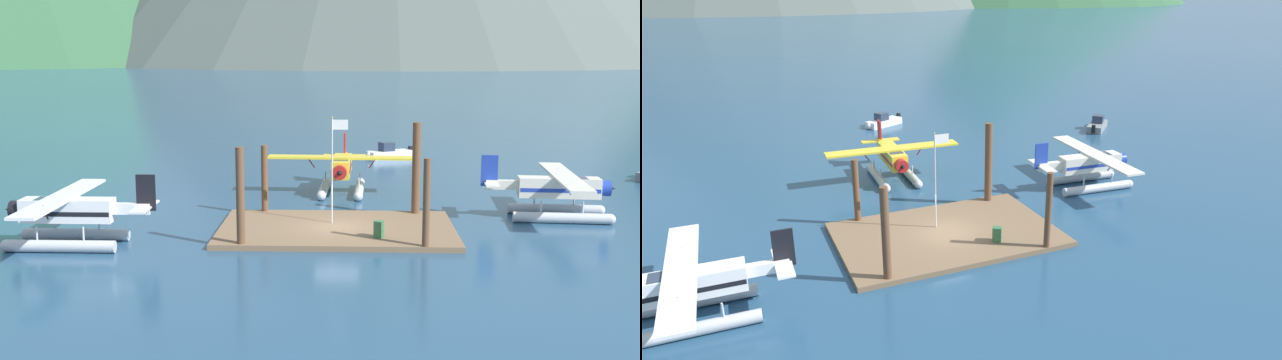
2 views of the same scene
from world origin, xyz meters
TOP-DOWN VIEW (x-y plane):
  - ground_plane at (0.00, 0.00)m, footprint 1200.00×1200.00m
  - dock_platform at (0.00, 0.00)m, footprint 13.21×8.75m
  - piling_near_left at (-4.90, -3.93)m, footprint 0.43×0.43m
  - piling_near_right at (4.58, -4.16)m, footprint 0.37×0.37m
  - piling_far_left at (-4.52, 4.04)m, footprint 0.41×0.41m
  - piling_far_right at (4.73, 3.82)m, footprint 0.51×0.51m
  - flagpole at (-0.18, 0.96)m, footprint 0.95×0.10m
  - fuel_drum at (2.27, -2.38)m, footprint 0.62×0.62m
  - seaplane_white_port_aft at (-14.02, -3.69)m, footprint 7.98×10.40m
  - seaplane_yellow_bow_centre at (0.15, 11.54)m, footprint 10.45×7.98m
  - seaplane_cream_stbd_fwd at (13.37, 3.84)m, footprint 7.97×10.47m
  - boat_white_open_north at (4.29, 28.89)m, footprint 4.46×3.27m

SIDE VIEW (x-z plane):
  - ground_plane at x=0.00m, z-range 0.00..0.00m
  - dock_platform at x=0.00m, z-range 0.00..0.30m
  - boat_white_open_north at x=4.29m, z-range -0.26..1.24m
  - fuel_drum at x=2.27m, z-range 0.30..1.18m
  - seaplane_white_port_aft at x=-14.02m, z-range -0.34..3.50m
  - seaplane_yellow_bow_centre at x=0.15m, z-range -0.34..3.50m
  - seaplane_cream_stbd_fwd at x=13.37m, z-range -0.34..3.50m
  - piling_far_left at x=-4.52m, z-range 0.00..4.38m
  - piling_near_right at x=4.58m, z-range 0.00..4.83m
  - piling_near_left at x=-4.90m, z-range 0.00..5.32m
  - piling_far_right at x=4.73m, z-range 0.00..5.84m
  - flagpole at x=-0.18m, z-range 1.04..7.17m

